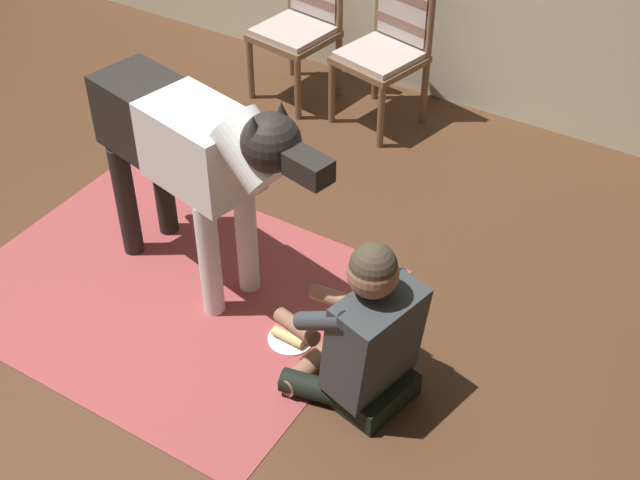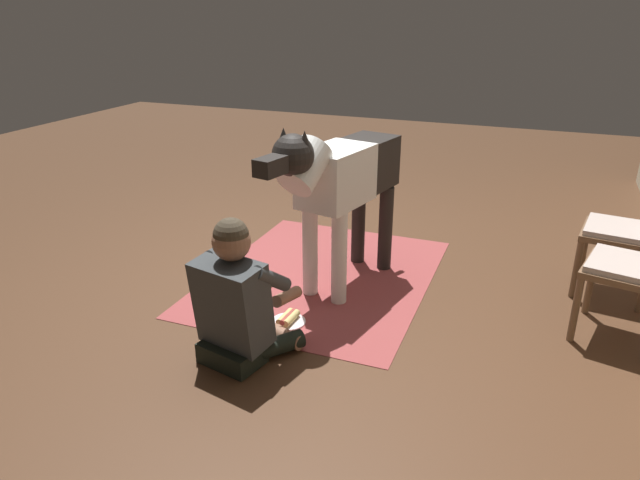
{
  "view_description": "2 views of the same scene",
  "coord_description": "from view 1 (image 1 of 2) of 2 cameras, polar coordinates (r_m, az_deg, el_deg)",
  "views": [
    {
      "loc": [
        2.31,
        -2.15,
        2.99
      ],
      "look_at": [
        0.77,
        0.35,
        0.55
      ],
      "focal_mm": 48.5,
      "sensor_mm": 36.0,
      "label": 1
    },
    {
      "loc": [
        3.63,
        1.59,
        1.9
      ],
      "look_at": [
        0.72,
        0.44,
        0.62
      ],
      "focal_mm": 32.53,
      "sensor_mm": 36.0,
      "label": 2
    }
  ],
  "objects": [
    {
      "name": "person_sitting_on_floor",
      "position": [
        3.67,
        2.98,
        -6.34
      ],
      "size": [
        0.67,
        0.57,
        0.86
      ],
      "color": "black",
      "rests_on": "ground"
    },
    {
      "name": "dining_chair_left_of_pair",
      "position": [
        5.76,
        -1.16,
        14.53
      ],
      "size": [
        0.52,
        0.52,
        0.98
      ],
      "color": "brown",
      "rests_on": "ground"
    },
    {
      "name": "large_dog",
      "position": [
        3.99,
        -8.4,
        5.94
      ],
      "size": [
        1.56,
        0.52,
        1.23
      ],
      "color": "silver",
      "rests_on": "ground"
    },
    {
      "name": "dining_chair_right_of_pair",
      "position": [
        5.47,
        4.62,
        13.0
      ],
      "size": [
        0.55,
        0.55,
        0.98
      ],
      "color": "brown",
      "rests_on": "ground"
    },
    {
      "name": "area_rug",
      "position": [
        4.44,
        -9.95,
        -3.33
      ],
      "size": [
        1.97,
        1.56,
        0.01
      ],
      "primitive_type": "cube",
      "color": "#963F3F",
      "rests_on": "ground"
    },
    {
      "name": "ground_plane",
      "position": [
        4.35,
        -11.21,
        -4.74
      ],
      "size": [
        12.64,
        12.64,
        0.0
      ],
      "primitive_type": "plane",
      "color": "#4B2E1C"
    },
    {
      "name": "hot_dog_on_plate",
      "position": [
        4.12,
        -1.93,
        -6.35
      ],
      "size": [
        0.22,
        0.22,
        0.06
      ],
      "color": "silver",
      "rests_on": "ground"
    }
  ]
}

